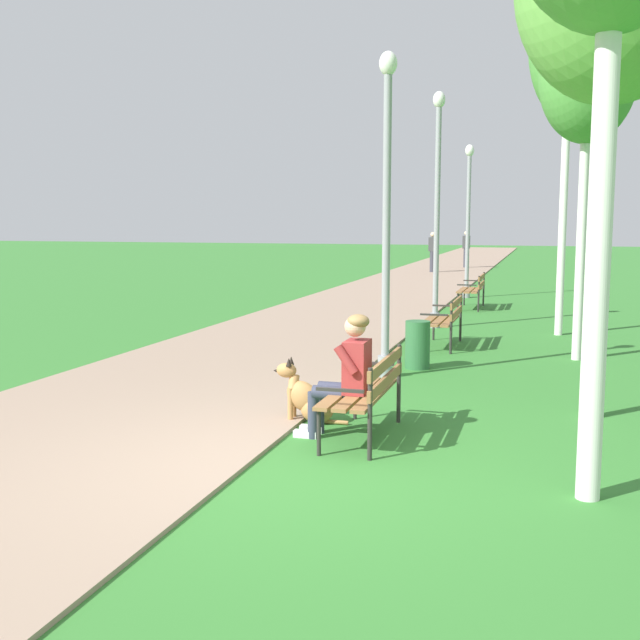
# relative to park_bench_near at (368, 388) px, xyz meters

# --- Properties ---
(ground_plane) EXTENTS (120.00, 120.00, 0.00)m
(ground_plane) POSITION_rel_park_bench_near_xyz_m (-0.45, -1.12, -0.51)
(ground_plane) COLOR #33752D
(paved_path) EXTENTS (4.01, 60.00, 0.04)m
(paved_path) POSITION_rel_park_bench_near_xyz_m (-2.81, 22.88, -0.49)
(paved_path) COLOR gray
(paved_path) RESTS_ON ground
(park_bench_near) EXTENTS (0.55, 1.50, 0.85)m
(park_bench_near) POSITION_rel_park_bench_near_xyz_m (0.00, 0.00, 0.00)
(park_bench_near) COLOR olive
(park_bench_near) RESTS_ON ground
(park_bench_mid) EXTENTS (0.55, 1.50, 0.85)m
(park_bench_mid) POSITION_rel_park_bench_near_xyz_m (0.00, 5.85, 0.00)
(park_bench_mid) COLOR olive
(park_bench_mid) RESTS_ON ground
(park_bench_far) EXTENTS (0.55, 1.50, 0.85)m
(park_bench_far) POSITION_rel_park_bench_near_xyz_m (-0.09, 11.79, 0.00)
(park_bench_far) COLOR olive
(park_bench_far) RESTS_ON ground
(person_seated_on_near_bench) EXTENTS (0.74, 0.49, 1.25)m
(person_seated_on_near_bench) POSITION_rel_park_bench_near_xyz_m (-0.21, -0.05, 0.17)
(person_seated_on_near_bench) COLOR #33384C
(person_seated_on_near_bench) RESTS_ON ground
(dog_shepherd) EXTENTS (0.83, 0.29, 0.71)m
(dog_shepherd) POSITION_rel_park_bench_near_xyz_m (-0.75, 0.40, -0.25)
(dog_shepherd) COLOR #B27F47
(dog_shepherd) RESTS_ON ground
(lamp_post_near) EXTENTS (0.24, 0.24, 4.36)m
(lamp_post_near) POSITION_rel_park_bench_near_xyz_m (-0.45, 3.02, 1.74)
(lamp_post_near) COLOR gray
(lamp_post_near) RESTS_ON ground
(lamp_post_mid) EXTENTS (0.24, 0.24, 4.63)m
(lamp_post_mid) POSITION_rel_park_bench_near_xyz_m (-0.50, 8.14, 1.88)
(lamp_post_mid) COLOR gray
(lamp_post_mid) RESTS_ON ground
(lamp_post_far) EXTENTS (0.24, 0.24, 4.18)m
(lamp_post_far) POSITION_rel_park_bench_near_xyz_m (-0.53, 14.39, 1.65)
(lamp_post_far) COLOR gray
(lamp_post_far) RESTS_ON ground
(birch_tree_third) EXTENTS (1.44, 1.50, 5.32)m
(birch_tree_third) POSITION_rel_park_bench_near_xyz_m (2.12, 5.18, 3.75)
(birch_tree_third) COLOR silver
(birch_tree_third) RESTS_ON ground
(birch_tree_fourth) EXTENTS (1.45, 1.38, 6.72)m
(birch_tree_fourth) POSITION_rel_park_bench_near_xyz_m (1.87, 7.82, 4.77)
(birch_tree_fourth) COLOR silver
(birch_tree_fourth) RESTS_ON ground
(litter_bin) EXTENTS (0.36, 0.36, 0.70)m
(litter_bin) POSITION_rel_park_bench_near_xyz_m (-0.13, 3.77, -0.16)
(litter_bin) COLOR #2D6638
(litter_bin) RESTS_ON ground
(pedestrian_distant) EXTENTS (0.32, 0.22, 1.65)m
(pedestrian_distant) POSITION_rel_park_bench_near_xyz_m (-2.91, 24.12, 0.33)
(pedestrian_distant) COLOR #383842
(pedestrian_distant) RESTS_ON ground
(pedestrian_further_distant) EXTENTS (0.32, 0.22, 1.65)m
(pedestrian_further_distant) POSITION_rel_park_bench_near_xyz_m (-1.93, 27.54, 0.33)
(pedestrian_further_distant) COLOR #383842
(pedestrian_further_distant) RESTS_ON ground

